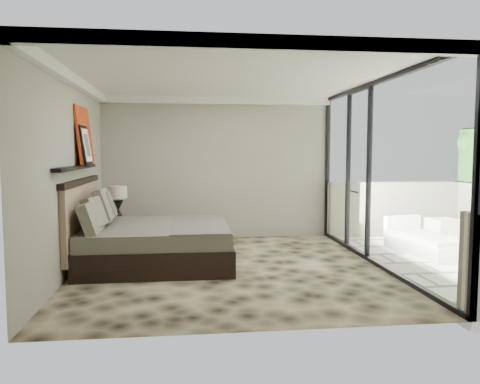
{
  "coord_description": "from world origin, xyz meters",
  "views": [
    {
      "loc": [
        -0.64,
        -6.81,
        1.73
      ],
      "look_at": [
        0.21,
        0.4,
        1.1
      ],
      "focal_mm": 35.0,
      "sensor_mm": 36.0,
      "label": 1
    }
  ],
  "objects": [
    {
      "name": "bed",
      "position": [
        -1.19,
        0.41,
        0.37
      ],
      "size": [
        2.27,
        2.19,
        1.26
      ],
      "color": "black",
      "rests_on": "floor"
    },
    {
      "name": "left_wall",
      "position": [
        -2.24,
        0.0,
        1.4
      ],
      "size": [
        0.02,
        5.0,
        2.8
      ],
      "primitive_type": "cube",
      "color": "gray",
      "rests_on": "floor"
    },
    {
      "name": "ceiling",
      "position": [
        0.0,
        0.0,
        2.79
      ],
      "size": [
        4.5,
        5.0,
        0.02
      ],
      "primitive_type": "cube",
      "color": "silver",
      "rests_on": "back_wall"
    },
    {
      "name": "ottoman",
      "position": [
        4.17,
        1.4,
        0.23
      ],
      "size": [
        0.54,
        0.54,
        0.47
      ],
      "primitive_type": "cube",
      "rotation": [
        0.0,
        0.0,
        0.16
      ],
      "color": "silver",
      "rests_on": "terrace_slab"
    },
    {
      "name": "table_lamp",
      "position": [
        -1.85,
        1.81,
        0.9
      ],
      "size": [
        0.32,
        0.32,
        0.59
      ],
      "color": "black",
      "rests_on": "nightstand"
    },
    {
      "name": "floor",
      "position": [
        0.0,
        0.0,
        0.0
      ],
      "size": [
        5.0,
        5.0,
        0.0
      ],
      "primitive_type": "plane",
      "color": "black",
      "rests_on": "ground"
    },
    {
      "name": "framed_print",
      "position": [
        -2.14,
        0.55,
        1.82
      ],
      "size": [
        0.11,
        0.5,
        0.6
      ],
      "primitive_type": "cube",
      "rotation": [
        0.0,
        -0.14,
        0.0
      ],
      "color": "black",
      "rests_on": "picture_ledge"
    },
    {
      "name": "terrace_slab",
      "position": [
        3.75,
        0.0,
        -0.06
      ],
      "size": [
        3.0,
        5.0,
        0.12
      ],
      "primitive_type": "cube",
      "color": "#BCB8A1",
      "rests_on": "ground"
    },
    {
      "name": "nightstand",
      "position": [
        -1.9,
        1.76,
        0.27
      ],
      "size": [
        0.65,
        0.65,
        0.54
      ],
      "primitive_type": "cube",
      "rotation": [
        0.0,
        0.0,
        0.22
      ],
      "color": "black",
      "rests_on": "floor"
    },
    {
      "name": "picture_ledge",
      "position": [
        -2.18,
        0.1,
        1.5
      ],
      "size": [
        0.12,
        2.2,
        0.05
      ],
      "primitive_type": "cube",
      "color": "black",
      "rests_on": "left_wall"
    },
    {
      "name": "back_wall",
      "position": [
        0.0,
        2.49,
        1.4
      ],
      "size": [
        4.5,
        0.02,
        2.8
      ],
      "primitive_type": "cube",
      "color": "gray",
      "rests_on": "floor"
    },
    {
      "name": "glass_wall",
      "position": [
        2.25,
        0.0,
        1.4
      ],
      "size": [
        0.08,
        5.0,
        2.8
      ],
      "primitive_type": "cube",
      "color": "white",
      "rests_on": "floor"
    },
    {
      "name": "abstract_canvas",
      "position": [
        -2.19,
        0.74,
        1.97
      ],
      "size": [
        0.13,
        0.9,
        0.9
      ],
      "primitive_type": "cube",
      "rotation": [
        0.0,
        -0.1,
        0.0
      ],
      "color": "#A0490D",
      "rests_on": "picture_ledge"
    },
    {
      "name": "lounger",
      "position": [
        3.4,
        0.63,
        0.17
      ],
      "size": [
        0.96,
        1.54,
        0.56
      ],
      "rotation": [
        0.0,
        0.0,
        0.18
      ],
      "color": "silver",
      "rests_on": "terrace_slab"
    }
  ]
}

